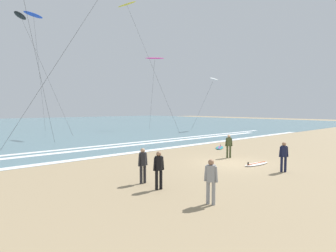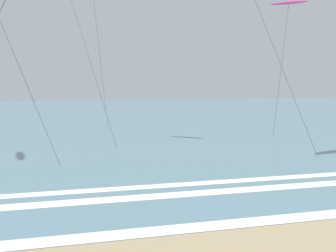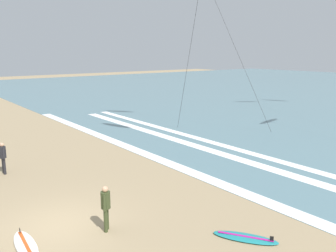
# 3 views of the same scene
# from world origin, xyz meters

# --- Properties ---
(ground_plane) EXTENTS (160.00, 160.00, 0.00)m
(ground_plane) POSITION_xyz_m (0.00, 0.00, 0.00)
(ground_plane) COLOR #9E8763
(ocean_surface) EXTENTS (140.00, 90.00, 0.01)m
(ocean_surface) POSITION_xyz_m (0.00, 52.02, 0.01)
(ocean_surface) COLOR slate
(ocean_surface) RESTS_ON ground
(wave_foam_shoreline) EXTENTS (47.61, 0.78, 0.01)m
(wave_foam_shoreline) POSITION_xyz_m (1.32, 7.42, 0.01)
(wave_foam_shoreline) COLOR white
(wave_foam_shoreline) RESTS_ON ocean_surface
(wave_foam_mid_break) EXTENTS (39.82, 0.79, 0.01)m
(wave_foam_mid_break) POSITION_xyz_m (0.06, 10.99, 0.01)
(wave_foam_mid_break) COLOR white
(wave_foam_mid_break) RESTS_ON ocean_surface
(wave_foam_outer_break) EXTENTS (44.17, 0.66, 0.01)m
(wave_foam_outer_break) POSITION_xyz_m (1.82, 12.47, 0.01)
(wave_foam_outer_break) COLOR white
(wave_foam_outer_break) RESTS_ON ocean_surface
(surfer_mid_group) EXTENTS (0.52, 0.32, 1.60)m
(surfer_mid_group) POSITION_xyz_m (-6.93, -1.24, 0.96)
(surfer_mid_group) COLOR black
(surfer_mid_group) RESTS_ON ground
(surfer_left_far) EXTENTS (0.51, 0.32, 1.60)m
(surfer_left_far) POSITION_xyz_m (-6.86, -0.05, 0.96)
(surfer_left_far) COLOR #232328
(surfer_left_far) RESTS_ON ground
(surfer_background_far) EXTENTS (0.44, 0.41, 1.60)m
(surfer_background_far) POSITION_xyz_m (0.03, -3.22, 0.96)
(surfer_background_far) COLOR #141938
(surfer_background_far) RESTS_ON ground
(surfer_foreground_main) EXTENTS (0.32, 0.50, 1.60)m
(surfer_foreground_main) POSITION_xyz_m (-6.70, -3.82, 0.96)
(surfer_foreground_main) COLOR gray
(surfer_foreground_main) RESTS_ON ground
(surfer_left_near) EXTENTS (0.45, 0.39, 1.60)m
(surfer_left_near) POSITION_xyz_m (1.36, 1.23, 0.96)
(surfer_left_near) COLOR #384223
(surfer_left_near) RESTS_ON ground
(surfboard_right_spare) EXTENTS (2.14, 0.76, 0.25)m
(surfboard_right_spare) POSITION_xyz_m (0.71, -1.25, 0.05)
(surfboard_right_spare) COLOR silver
(surfboard_right_spare) RESTS_ON ground
(surfboard_near_water) EXTENTS (2.10, 1.63, 0.25)m
(surfboard_near_water) POSITION_xyz_m (4.63, 4.52, 0.05)
(surfboard_near_water) COLOR teal
(surfboard_near_water) RESTS_ON ground
(kite_white_low_near) EXTENTS (3.28, 4.19, 8.19)m
(kite_white_low_near) POSITION_xyz_m (19.80, 17.42, 7.94)
(kite_white_low_near) COLOR white
(kite_white_low_near) RESTS_ON ground
(kite_black_high_right) EXTENTS (5.21, 7.59, 15.23)m
(kite_black_high_right) POSITION_xyz_m (-4.50, 28.66, 14.90)
(kite_black_high_right) COLOR black
(kite_black_high_right) RESTS_ON ground
(kite_blue_far_left) EXTENTS (3.22, 2.24, 16.79)m
(kite_blue_far_left) POSITION_xyz_m (-1.94, 32.30, 16.45)
(kite_blue_far_left) COLOR blue
(kite_blue_far_left) RESTS_ON ground
(kite_magenta_far_right) EXTENTS (2.99, 2.60, 11.97)m
(kite_magenta_far_right) POSITION_xyz_m (15.01, 26.08, 11.69)
(kite_magenta_far_right) COLOR #CC2384
(kite_magenta_far_right) RESTS_ON ground
(kite_yellow_distant_high) EXTENTS (6.59, 5.42, 16.95)m
(kite_yellow_distant_high) POSITION_xyz_m (6.00, 20.55, 16.59)
(kite_yellow_distant_high) COLOR yellow
(kite_yellow_distant_high) RESTS_ON ground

